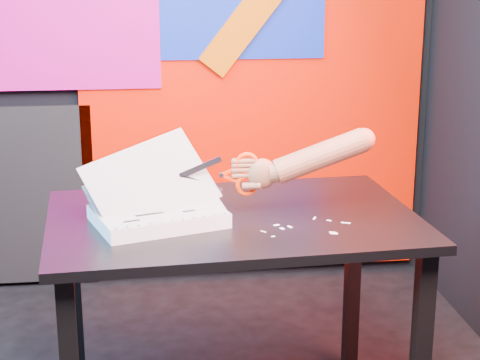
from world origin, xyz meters
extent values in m
cube|color=#F21300|center=(0.65, 1.47, 0.85)|extent=(1.60, 0.02, 1.60)
cube|color=black|center=(-0.12, 0.45, 0.36)|extent=(0.05, 0.05, 0.72)
cube|color=black|center=(0.90, 0.51, 0.36)|extent=(0.05, 0.05, 0.72)
cube|color=black|center=(0.41, 0.16, 0.73)|extent=(1.19, 0.83, 0.03)
cube|color=silver|center=(0.18, 0.12, 0.77)|extent=(0.43, 0.37, 0.04)
cube|color=silver|center=(0.18, 0.12, 0.79)|extent=(0.43, 0.37, 0.00)
cube|color=silver|center=(0.18, 0.12, 0.80)|extent=(0.43, 0.35, 0.11)
cube|color=silver|center=(0.17, 0.13, 0.82)|extent=(0.44, 0.33, 0.19)
cube|color=silver|center=(0.16, 0.15, 0.87)|extent=(0.44, 0.29, 0.27)
cylinder|color=black|center=(0.06, -0.05, 0.80)|extent=(0.01, 0.01, 0.00)
cylinder|color=black|center=(0.09, -0.04, 0.80)|extent=(0.01, 0.01, 0.00)
cylinder|color=black|center=(0.12, -0.03, 0.80)|extent=(0.01, 0.01, 0.00)
cylinder|color=black|center=(0.15, -0.02, 0.80)|extent=(0.01, 0.01, 0.00)
cylinder|color=black|center=(0.18, -0.01, 0.80)|extent=(0.01, 0.01, 0.00)
cylinder|color=black|center=(0.21, 0.00, 0.80)|extent=(0.01, 0.01, 0.00)
cylinder|color=black|center=(0.25, 0.01, 0.80)|extent=(0.01, 0.01, 0.00)
cylinder|color=black|center=(0.28, 0.02, 0.80)|extent=(0.01, 0.01, 0.00)
cylinder|color=black|center=(0.31, 0.03, 0.80)|extent=(0.01, 0.01, 0.00)
cylinder|color=black|center=(0.34, 0.04, 0.80)|extent=(0.01, 0.01, 0.00)
cylinder|color=black|center=(0.37, 0.05, 0.80)|extent=(0.01, 0.01, 0.00)
cylinder|color=black|center=(-0.02, 0.18, 0.80)|extent=(0.01, 0.01, 0.00)
cylinder|color=black|center=(0.01, 0.19, 0.80)|extent=(0.01, 0.01, 0.00)
cylinder|color=black|center=(0.04, 0.20, 0.80)|extent=(0.01, 0.01, 0.00)
cylinder|color=black|center=(0.08, 0.21, 0.80)|extent=(0.01, 0.01, 0.00)
cylinder|color=black|center=(0.11, 0.22, 0.80)|extent=(0.01, 0.01, 0.00)
cylinder|color=black|center=(0.14, 0.23, 0.80)|extent=(0.01, 0.01, 0.00)
cylinder|color=black|center=(0.17, 0.24, 0.80)|extent=(0.01, 0.01, 0.00)
cylinder|color=black|center=(0.20, 0.25, 0.80)|extent=(0.01, 0.01, 0.00)
cylinder|color=black|center=(0.23, 0.26, 0.80)|extent=(0.01, 0.01, 0.00)
cylinder|color=black|center=(0.27, 0.27, 0.80)|extent=(0.01, 0.01, 0.00)
cylinder|color=black|center=(0.30, 0.28, 0.80)|extent=(0.01, 0.01, 0.00)
cube|color=black|center=(0.08, 0.14, 0.80)|extent=(0.07, 0.03, 0.00)
cube|color=black|center=(0.19, 0.15, 0.80)|extent=(0.05, 0.03, 0.00)
cube|color=black|center=(0.15, 0.07, 0.80)|extent=(0.09, 0.04, 0.00)
cube|color=black|center=(0.27, 0.08, 0.80)|extent=(0.04, 0.02, 0.00)
cube|color=black|center=(0.10, 0.01, 0.80)|extent=(0.05, 0.03, 0.00)
cube|color=black|center=(0.20, 0.20, 0.80)|extent=(0.06, 0.03, 0.00)
cube|color=#B6B6BE|center=(0.31, 0.17, 0.91)|extent=(0.13, 0.01, 0.07)
cube|color=#B6B6BE|center=(0.31, 0.17, 0.85)|extent=(0.13, 0.01, 0.07)
cylinder|color=#B6B6BE|center=(0.37, 0.17, 0.88)|extent=(0.01, 0.01, 0.01)
cube|color=#F03005|center=(0.40, 0.17, 0.87)|extent=(0.05, 0.01, 0.03)
cube|color=#F03005|center=(0.40, 0.17, 0.89)|extent=(0.05, 0.01, 0.03)
torus|color=#F03005|center=(0.45, 0.17, 0.92)|extent=(0.07, 0.02, 0.07)
torus|color=#F03005|center=(0.45, 0.17, 0.85)|extent=(0.07, 0.02, 0.07)
ellipsoid|color=brown|center=(0.50, 0.17, 0.88)|extent=(0.09, 0.05, 0.10)
cylinder|color=brown|center=(0.45, 0.17, 0.88)|extent=(0.07, 0.02, 0.02)
cylinder|color=brown|center=(0.45, 0.17, 0.89)|extent=(0.07, 0.02, 0.02)
cylinder|color=brown|center=(0.45, 0.17, 0.91)|extent=(0.06, 0.02, 0.02)
cylinder|color=brown|center=(0.45, 0.17, 0.92)|extent=(0.05, 0.02, 0.02)
cylinder|color=brown|center=(0.47, 0.16, 0.85)|extent=(0.06, 0.04, 0.03)
cylinder|color=brown|center=(0.55, 0.17, 0.88)|extent=(0.06, 0.06, 0.06)
cylinder|color=brown|center=(0.68, 0.16, 0.93)|extent=(0.30, 0.08, 0.17)
sphere|color=brown|center=(0.82, 0.16, 0.98)|extent=(0.07, 0.07, 0.07)
cube|color=silver|center=(0.68, -0.03, 0.75)|extent=(0.02, 0.01, 0.00)
cube|color=silver|center=(0.48, 0.00, 0.75)|extent=(0.02, 0.02, 0.00)
cube|color=silver|center=(0.54, 0.02, 0.75)|extent=(0.01, 0.02, 0.00)
cube|color=silver|center=(0.66, 0.10, 0.75)|extent=(0.02, 0.03, 0.00)
cube|color=silver|center=(0.50, -0.05, 0.75)|extent=(0.01, 0.01, 0.00)
cube|color=silver|center=(0.68, -0.04, 0.75)|extent=(0.02, 0.02, 0.00)
cube|color=silver|center=(0.70, 0.08, 0.75)|extent=(0.01, 0.01, 0.00)
cube|color=silver|center=(0.57, 0.03, 0.75)|extent=(0.01, 0.02, 0.00)
cube|color=silver|center=(0.53, 0.05, 0.75)|extent=(0.02, 0.02, 0.00)
cube|color=silver|center=(0.74, 0.05, 0.75)|extent=(0.03, 0.02, 0.00)
camera|label=1|loc=(0.15, -2.19, 1.53)|focal=60.00mm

